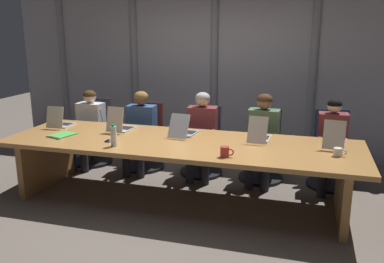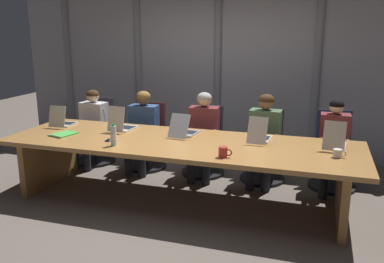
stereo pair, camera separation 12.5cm
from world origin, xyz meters
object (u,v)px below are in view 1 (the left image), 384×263
at_px(office_chair_right_mid, 262,153).
at_px(coffee_mug_far, 338,152).
at_px(office_chair_left_mid, 145,144).
at_px(water_bottle_primary, 114,136).
at_px(laptop_left_mid, 121,126).
at_px(office_chair_left_end, 93,139).
at_px(person_left_end, 88,124).
at_px(laptop_right_end, 334,141).
at_px(spiral_notepad, 62,135).
at_px(laptop_left_end, 61,122).
at_px(person_center, 201,130).
at_px(laptop_right_mid, 260,136).
at_px(office_chair_center, 202,148).
at_px(person_left_mid, 140,126).
at_px(office_chair_right_end, 331,158).
at_px(conference_mic_left_side, 109,140).
at_px(person_right_end, 332,140).
at_px(coffee_mug_near, 225,152).
at_px(laptop_center, 184,131).
at_px(person_right_mid, 262,133).

xyz_separation_m(office_chair_right_mid, coffee_mug_far, (0.88, -1.12, 0.42)).
height_order(office_chair_left_mid, water_bottle_primary, water_bottle_primary).
distance_m(laptop_left_mid, office_chair_left_end, 1.22).
distance_m(office_chair_left_end, person_left_end, 0.32).
distance_m(laptop_right_end, spiral_notepad, 3.18).
relative_size(laptop_left_end, person_center, 0.33).
height_order(laptop_right_mid, laptop_right_end, laptop_right_end).
distance_m(laptop_left_end, laptop_right_mid, 2.61).
height_order(laptop_right_end, office_chair_left_end, laptop_right_end).
distance_m(office_chair_center, person_left_mid, 0.94).
height_order(laptop_left_mid, office_chair_center, laptop_left_mid).
xyz_separation_m(laptop_left_mid, office_chair_right_end, (2.60, 0.76, -0.43)).
bearing_deg(office_chair_left_end, laptop_right_end, 80.31).
height_order(office_chair_right_end, spiral_notepad, office_chair_right_end).
relative_size(laptop_right_mid, office_chair_center, 0.49).
distance_m(office_chair_center, conference_mic_left_side, 1.54).
xyz_separation_m(office_chair_left_end, person_right_end, (3.43, -0.17, 0.29)).
distance_m(laptop_left_end, office_chair_left_end, 0.90).
bearing_deg(person_left_mid, coffee_mug_near, 46.27).
relative_size(laptop_left_end, person_left_end, 0.34).
relative_size(laptop_right_mid, person_left_mid, 0.41).
xyz_separation_m(office_chair_right_end, person_right_end, (-0.01, -0.17, 0.28)).
distance_m(office_chair_left_mid, water_bottle_primary, 1.53).
bearing_deg(person_right_end, laptop_right_end, -3.24).
distance_m(coffee_mug_far, spiral_notepad, 3.17).
relative_size(laptop_center, office_chair_center, 0.52).
distance_m(person_left_end, water_bottle_primary, 1.66).
relative_size(person_left_end, person_right_end, 0.97).
height_order(office_chair_right_mid, water_bottle_primary, water_bottle_primary).
relative_size(person_center, conference_mic_left_side, 10.58).
bearing_deg(office_chair_right_end, laptop_center, -73.57).
bearing_deg(office_chair_right_mid, laptop_left_end, -71.67).
bearing_deg(person_center, office_chair_left_end, -100.33).
bearing_deg(laptop_right_end, coffee_mug_far, -170.05).
relative_size(person_left_end, water_bottle_primary, 4.53).
relative_size(laptop_center, person_center, 0.42).
xyz_separation_m(laptop_right_mid, conference_mic_left_side, (-1.66, -0.53, -0.04)).
distance_m(office_chair_right_end, person_left_mid, 2.63).
xyz_separation_m(office_chair_center, person_center, (0.03, -0.16, 0.31)).
xyz_separation_m(laptop_center, person_right_mid, (0.88, 0.60, -0.11)).
xyz_separation_m(person_center, coffee_mug_near, (0.59, -1.31, 0.12)).
relative_size(person_right_end, conference_mic_left_side, 10.49).
bearing_deg(spiral_notepad, person_left_end, 119.83).
distance_m(office_chair_right_mid, water_bottle_primary, 2.11).
distance_m(laptop_right_end, water_bottle_primary, 2.43).
bearing_deg(laptop_right_mid, person_center, 59.03).
xyz_separation_m(person_left_end, person_left_mid, (0.82, 0.01, 0.02)).
bearing_deg(office_chair_left_end, coffee_mug_far, 74.97).
height_order(laptop_left_end, coffee_mug_far, laptop_left_end).
height_order(laptop_left_mid, person_right_mid, person_right_mid).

